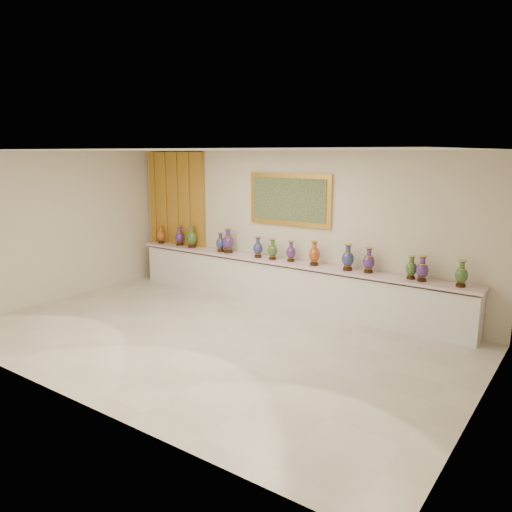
{
  "coord_description": "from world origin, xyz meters",
  "views": [
    {
      "loc": [
        4.99,
        -5.79,
        2.97
      ],
      "look_at": [
        -0.3,
        1.7,
        1.05
      ],
      "focal_mm": 35.0,
      "sensor_mm": 36.0,
      "label": 1
    }
  ],
  "objects": [
    {
      "name": "vase_10",
      "position": [
        1.7,
        2.28,
        1.1
      ],
      "size": [
        0.27,
        0.27,
        0.45
      ],
      "rotation": [
        0.0,
        0.0,
        -0.37
      ],
      "color": "#321D0D",
      "rests_on": "counter"
    },
    {
      "name": "label_card",
      "position": [
        -0.85,
        2.13,
        0.9
      ],
      "size": [
        0.1,
        0.06,
        0.0
      ],
      "primitive_type": "cube",
      "color": "white",
      "rests_on": "counter"
    },
    {
      "name": "vase_8",
      "position": [
        0.65,
        2.24,
        1.11
      ],
      "size": [
        0.25,
        0.25,
        0.46
      ],
      "rotation": [
        0.0,
        0.0,
        -0.18
      ],
      "color": "#321D0D",
      "rests_on": "counter"
    },
    {
      "name": "vase_0",
      "position": [
        -3.36,
        2.22,
        1.09
      ],
      "size": [
        0.24,
        0.24,
        0.42
      ],
      "rotation": [
        0.0,
        0.0,
        0.32
      ],
      "color": "#321D0D",
      "rests_on": "counter"
    },
    {
      "name": "vase_4",
      "position": [
        -1.4,
        2.25,
        1.13
      ],
      "size": [
        0.31,
        0.31,
        0.51
      ],
      "rotation": [
        0.0,
        0.0,
        0.43
      ],
      "color": "#321D0D",
      "rests_on": "counter"
    },
    {
      "name": "vase_1",
      "position": [
        -2.83,
        2.28,
        1.1
      ],
      "size": [
        0.21,
        0.21,
        0.44
      ],
      "rotation": [
        0.0,
        0.0,
        -0.05
      ],
      "color": "#321D0D",
      "rests_on": "counter"
    },
    {
      "name": "vase_9",
      "position": [
        1.33,
        2.24,
        1.11
      ],
      "size": [
        0.28,
        0.28,
        0.48
      ],
      "rotation": [
        0.0,
        0.0,
        0.33
      ],
      "color": "#321D0D",
      "rests_on": "counter"
    },
    {
      "name": "room",
      "position": [
        -2.55,
        2.44,
        1.59
      ],
      "size": [
        8.0,
        8.0,
        8.0
      ],
      "color": "beige",
      "rests_on": "ground"
    },
    {
      "name": "vase_11",
      "position": [
        2.46,
        2.27,
        1.08
      ],
      "size": [
        0.19,
        0.19,
        0.4
      ],
      "rotation": [
        0.0,
        0.0,
        -0.01
      ],
      "color": "#321D0D",
      "rests_on": "counter"
    },
    {
      "name": "vase_13",
      "position": [
        3.26,
        2.23,
        1.09
      ],
      "size": [
        0.25,
        0.25,
        0.43
      ],
      "rotation": [
        0.0,
        0.0,
        -0.3
      ],
      "color": "#321D0D",
      "rests_on": "counter"
    },
    {
      "name": "vase_5",
      "position": [
        -0.62,
        2.22,
        1.09
      ],
      "size": [
        0.2,
        0.2,
        0.42
      ],
      "rotation": [
        0.0,
        0.0,
        0.02
      ],
      "color": "#321D0D",
      "rests_on": "counter"
    },
    {
      "name": "vase_3",
      "position": [
        -1.6,
        2.24,
        1.08
      ],
      "size": [
        0.24,
        0.24,
        0.41
      ],
      "rotation": [
        0.0,
        0.0,
        0.35
      ],
      "color": "#321D0D",
      "rests_on": "counter"
    },
    {
      "name": "vase_2",
      "position": [
        -2.41,
        2.24,
        1.12
      ],
      "size": [
        0.27,
        0.27,
        0.5
      ],
      "rotation": [
        0.0,
        0.0,
        -0.19
      ],
      "color": "#321D0D",
      "rests_on": "counter"
    },
    {
      "name": "vase_7",
      "position": [
        0.12,
        2.28,
        1.08
      ],
      "size": [
        0.24,
        0.24,
        0.4
      ],
      "rotation": [
        0.0,
        0.0,
        -0.39
      ],
      "color": "#321D0D",
      "rests_on": "counter"
    },
    {
      "name": "vase_6",
      "position": [
        -0.27,
        2.22,
        1.08
      ],
      "size": [
        0.24,
        0.24,
        0.41
      ],
      "rotation": [
        0.0,
        0.0,
        0.28
      ],
      "color": "#321D0D",
      "rests_on": "counter"
    },
    {
      "name": "ground",
      "position": [
        0.0,
        0.0,
        0.0
      ],
      "size": [
        8.0,
        8.0,
        0.0
      ],
      "primitive_type": "plane",
      "color": "beige",
      "rests_on": "ground"
    },
    {
      "name": "vase_12",
      "position": [
        2.65,
        2.22,
        1.09
      ],
      "size": [
        0.22,
        0.22,
        0.43
      ],
      "rotation": [
        0.0,
        0.0,
        -0.14
      ],
      "color": "#321D0D",
      "rests_on": "counter"
    },
    {
      "name": "counter",
      "position": [
        0.0,
        2.27,
        0.44
      ],
      "size": [
        7.28,
        0.48,
        0.9
      ],
      "color": "white",
      "rests_on": "ground"
    }
  ]
}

